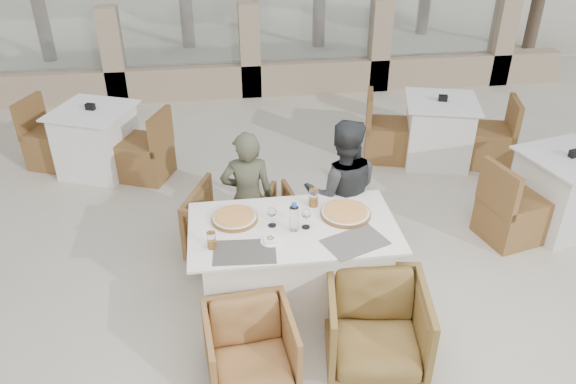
{
  "coord_description": "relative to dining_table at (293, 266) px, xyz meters",
  "views": [
    {
      "loc": [
        -0.55,
        -3.51,
        3.21
      ],
      "look_at": [
        -0.03,
        0.29,
        0.9
      ],
      "focal_mm": 35.0,
      "sensor_mm": 36.0,
      "label": 1
    }
  ],
  "objects": [
    {
      "name": "wine_glass_centre",
      "position": [
        -0.16,
        0.03,
        0.48
      ],
      "size": [
        0.08,
        0.08,
        0.18
      ],
      "primitive_type": null,
      "rotation": [
        0.0,
        0.0,
        0.11
      ],
      "color": "silver",
      "rests_on": "dining_table"
    },
    {
      "name": "ground",
      "position": [
        0.03,
        0.01,
        -0.39
      ],
      "size": [
        80.0,
        80.0,
        0.0
      ],
      "primitive_type": "plane",
      "color": "beige",
      "rests_on": "ground"
    },
    {
      "name": "diner_left",
      "position": [
        -0.3,
        0.68,
        0.25
      ],
      "size": [
        0.48,
        0.32,
        1.27
      ],
      "primitive_type": "imported",
      "rotation": [
        0.0,
        0.0,
        3.1
      ],
      "color": "#494B37",
      "rests_on": "ground"
    },
    {
      "name": "perimeter_wall_far",
      "position": [
        0.03,
        4.81,
        0.42
      ],
      "size": [
        10.0,
        0.34,
        1.6
      ],
      "primitive_type": null,
      "color": "tan",
      "rests_on": "ground"
    },
    {
      "name": "beer_glass_right",
      "position": [
        0.2,
        0.27,
        0.46
      ],
      "size": [
        0.08,
        0.08,
        0.15
      ],
      "primitive_type": "cylinder",
      "rotation": [
        0.0,
        0.0,
        -0.11
      ],
      "color": "orange",
      "rests_on": "dining_table"
    },
    {
      "name": "placemat_near_left",
      "position": [
        -0.39,
        -0.27,
        0.39
      ],
      "size": [
        0.47,
        0.33,
        0.0
      ],
      "primitive_type": "cube",
      "rotation": [
        0.0,
        0.0,
        -0.07
      ],
      "color": "#504B44",
      "rests_on": "dining_table"
    },
    {
      "name": "water_bottle",
      "position": [
        -0.0,
        -0.04,
        0.5
      ],
      "size": [
        0.09,
        0.09,
        0.24
      ],
      "primitive_type": "cylinder",
      "rotation": [
        0.0,
        0.0,
        0.43
      ],
      "color": "#A7C4DC",
      "rests_on": "dining_table"
    },
    {
      "name": "pizza_right",
      "position": [
        0.43,
        0.1,
        0.41
      ],
      "size": [
        0.41,
        0.41,
        0.05
      ],
      "primitive_type": "cylinder",
      "rotation": [
        0.0,
        0.0,
        0.03
      ],
      "color": "#CF5C1C",
      "rests_on": "dining_table"
    },
    {
      "name": "armchair_near_left",
      "position": [
        -0.4,
        -0.74,
        -0.1
      ],
      "size": [
        0.66,
        0.67,
        0.56
      ],
      "primitive_type": "imported",
      "rotation": [
        0.0,
        0.0,
        0.09
      ],
      "color": "olive",
      "rests_on": "ground"
    },
    {
      "name": "pizza_left",
      "position": [
        -0.44,
        0.15,
        0.41
      ],
      "size": [
        0.48,
        0.48,
        0.05
      ],
      "primitive_type": "cylinder",
      "rotation": [
        0.0,
        0.0,
        -0.43
      ],
      "color": "#D1501C",
      "rests_on": "dining_table"
    },
    {
      "name": "bg_table_a",
      "position": [
        -1.92,
        2.59,
        0.0
      ],
      "size": [
        1.83,
        1.38,
        0.77
      ],
      "primitive_type": null,
      "rotation": [
        0.0,
        0.0,
        -0.39
      ],
      "color": "white",
      "rests_on": "ground"
    },
    {
      "name": "wine_glass_near",
      "position": [
        0.09,
        -0.02,
        0.48
      ],
      "size": [
        0.09,
        0.09,
        0.18
      ],
      "primitive_type": null,
      "rotation": [
        0.0,
        0.0,
        -0.16
      ],
      "color": "white",
      "rests_on": "dining_table"
    },
    {
      "name": "beer_glass_left",
      "position": [
        -0.62,
        -0.18,
        0.45
      ],
      "size": [
        0.07,
        0.07,
        0.13
      ],
      "primitive_type": "cylinder",
      "rotation": [
        0.0,
        0.0,
        0.01
      ],
      "color": "orange",
      "rests_on": "dining_table"
    },
    {
      "name": "olive_dish",
      "position": [
        -0.19,
        -0.18,
        0.41
      ],
      "size": [
        0.11,
        0.11,
        0.04
      ],
      "primitive_type": null,
      "rotation": [
        0.0,
        0.0,
        -0.02
      ],
      "color": "white",
      "rests_on": "dining_table"
    },
    {
      "name": "armchair_far_right",
      "position": [
        0.39,
        0.89,
        -0.1
      ],
      "size": [
        0.7,
        0.72,
        0.57
      ],
      "primitive_type": "imported",
      "rotation": [
        0.0,
        0.0,
        3.31
      ],
      "color": "olive",
      "rests_on": "ground"
    },
    {
      "name": "placemat_near_right",
      "position": [
        0.42,
        -0.26,
        0.39
      ],
      "size": [
        0.53,
        0.45,
        0.0
      ],
      "primitive_type": "cube",
      "rotation": [
        0.0,
        0.0,
        0.38
      ],
      "color": "#625B54",
      "rests_on": "dining_table"
    },
    {
      "name": "armchair_near_right",
      "position": [
        0.5,
        -0.68,
        -0.06
      ],
      "size": [
        0.8,
        0.82,
        0.66
      ],
      "primitive_type": "imported",
      "rotation": [
        0.0,
        0.0,
        -0.15
      ],
      "color": "brown",
      "rests_on": "ground"
    },
    {
      "name": "bg_table_b",
      "position": [
        2.08,
        2.31,
        0.0
      ],
      "size": [
        1.8,
        1.21,
        0.77
      ],
      "primitive_type": null,
      "rotation": [
        0.0,
        0.0,
        -0.26
      ],
      "color": "white",
      "rests_on": "ground"
    },
    {
      "name": "bg_table_c",
      "position": [
        2.79,
        0.79,
        0.0
      ],
      "size": [
        1.79,
        1.19,
        0.77
      ],
      "primitive_type": null,
      "rotation": [
        0.0,
        0.0,
        0.24
      ],
      "color": "silver",
      "rests_on": "ground"
    },
    {
      "name": "diner_right",
      "position": [
        0.51,
        0.56,
        0.3
      ],
      "size": [
        0.73,
        0.6,
        1.38
      ],
      "primitive_type": "imported",
      "rotation": [
        0.0,
        0.0,
        3.02
      ],
      "color": "#313436",
      "rests_on": "ground"
    },
    {
      "name": "armchair_far_left",
      "position": [
        -0.46,
        0.79,
        -0.06
      ],
      "size": [
        0.91,
        0.92,
        0.65
      ],
      "primitive_type": "imported",
      "rotation": [
        0.0,
        0.0,
        2.76
      ],
      "color": "brown",
      "rests_on": "ground"
    },
    {
      "name": "dining_table",
      "position": [
        0.0,
        0.0,
        0.0
      ],
      "size": [
        1.6,
        0.9,
        0.77
      ],
      "primitive_type": null,
      "color": "white",
      "rests_on": "ground"
    }
  ]
}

